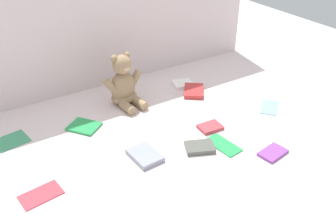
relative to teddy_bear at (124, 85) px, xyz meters
The scene contains 14 objects.
ground_plane 0.23m from the teddy_bear, 77.75° to the right, with size 3.20×3.20×0.00m, color silver.
backdrop_drape 0.32m from the teddy_bear, 78.31° to the left, with size 1.55×0.03×0.63m, color silver.
teddy_bear is the anchor object (origin of this frame).
book_case_0 0.69m from the teddy_bear, 65.42° to the right, with size 0.07×0.10×0.01m, color purple.
book_case_1 0.26m from the teddy_bear, 157.77° to the right, with size 0.09×0.12×0.01m, color green.
book_case_2 0.64m from the teddy_bear, 36.32° to the right, with size 0.07×0.12×0.01m, color #88B7D8.
book_case_3 0.51m from the teddy_bear, behind, with size 0.10×0.13×0.01m, color #3D9668.
book_case_4 0.42m from the teddy_bear, 106.63° to the right, with size 0.09×0.12×0.02m, color #8990A3.
book_case_5 0.52m from the teddy_bear, 71.25° to the right, with size 0.07×0.14×0.01m, color green.
book_case_6 0.32m from the teddy_bear, ahead, with size 0.08×0.09×0.02m, color white.
book_case_7 0.33m from the teddy_bear, 16.12° to the right, with size 0.09×0.13×0.02m, color red.
book_case_8 0.47m from the teddy_bear, 80.38° to the right, with size 0.07×0.10×0.02m, color #575A51.
book_case_9 0.42m from the teddy_bear, 62.35° to the right, with size 0.07×0.09×0.01m, color #C93E47.
book_case_10 0.62m from the teddy_bear, 141.70° to the right, with size 0.08×0.13×0.01m, color #CE3744.
Camera 1 is at (-0.66, -1.12, 0.84)m, focal length 40.06 mm.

